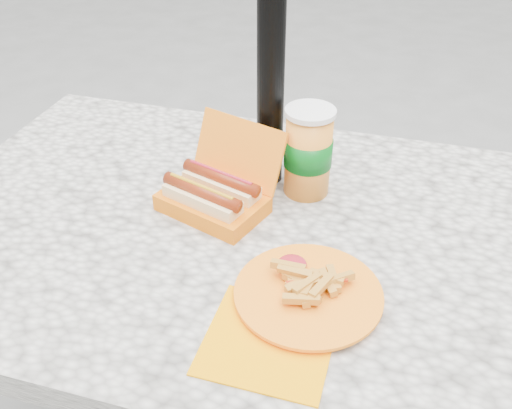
# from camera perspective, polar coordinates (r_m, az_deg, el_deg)

# --- Properties ---
(picnic_table) EXTENTS (1.20, 0.80, 0.75)m
(picnic_table) POSITION_cam_1_polar(r_m,az_deg,el_deg) (1.08, -0.97, -6.57)
(picnic_table) COLOR beige
(picnic_table) RESTS_ON ground
(hotdog_box) EXTENTS (0.23, 0.22, 0.14)m
(hotdog_box) POSITION_cam_1_polar(r_m,az_deg,el_deg) (1.03, -4.18, 1.04)
(hotdog_box) COLOR orange
(hotdog_box) RESTS_ON picnic_table
(fries_plate) EXTENTS (0.24, 0.30, 0.04)m
(fries_plate) POSITION_cam_1_polar(r_m,az_deg,el_deg) (0.86, 4.90, -9.05)
(fries_plate) COLOR #FF9B00
(fries_plate) RESTS_ON picnic_table
(soda_cup) EXTENTS (0.09, 0.09, 0.17)m
(soda_cup) POSITION_cam_1_polar(r_m,az_deg,el_deg) (1.06, 5.24, 5.28)
(soda_cup) COLOR orange
(soda_cup) RESTS_ON picnic_table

